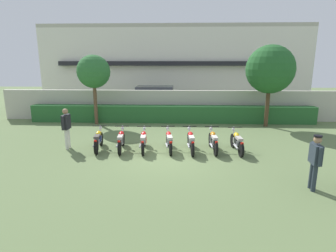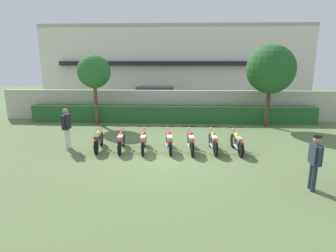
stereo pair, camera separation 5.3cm
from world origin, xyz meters
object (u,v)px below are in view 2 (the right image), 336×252
Objects in this scene: motorcycle_in_row_3 at (169,140)px; inspector_person at (67,125)px; motorcycle_in_row_0 at (98,139)px; tree_far_side at (271,69)px; motorcycle_in_row_4 at (191,141)px; motorcycle_in_row_5 at (213,141)px; motorcycle_in_row_2 at (144,140)px; tree_near_inspector at (94,72)px; officer_0 at (315,158)px; motorcycle_in_row_1 at (121,140)px; parked_car at (158,99)px; motorcycle_in_row_6 at (237,142)px.

inspector_person reaches higher than motorcycle_in_row_3.
tree_far_side is at bearing -67.54° from motorcycle_in_row_0.
motorcycle_in_row_4 is 1.05× the size of motorcycle_in_row_5.
tree_near_inspector is at bearing 31.14° from motorcycle_in_row_2.
officer_0 reaches higher than motorcycle_in_row_3.
tree_near_inspector is 5.77m from motorcycle_in_row_0.
inspector_person is (-2.36, 0.15, 0.60)m from motorcycle_in_row_1.
parked_car reaches higher than motorcycle_in_row_6.
motorcycle_in_row_1 is 7.23m from officer_0.
tree_far_side reaches higher than motorcycle_in_row_4.
motorcycle_in_row_3 is (1.25, -9.21, -0.50)m from parked_car.
tree_near_inspector reaches higher than parked_car.
motorcycle_in_row_2 is at bearing 86.00° from motorcycle_in_row_3.
inspector_person reaches higher than officer_0.
motorcycle_in_row_2 is 3.89m from motorcycle_in_row_6.
parked_car is 9.44m from motorcycle_in_row_0.
parked_car reaches higher than motorcycle_in_row_0.
motorcycle_in_row_1 is at bearing 86.04° from motorcycle_in_row_4.
motorcycle_in_row_6 is at bearing -94.61° from motorcycle_in_row_2.
motorcycle_in_row_0 is 2.99m from motorcycle_in_row_3.
motorcycle_in_row_3 is at bearing 85.88° from motorcycle_in_row_5.
motorcycle_in_row_2 is at bearing 85.81° from motorcycle_in_row_6.
motorcycle_in_row_1 is 1.12× the size of officer_0.
motorcycle_in_row_4 is (3.91, -0.03, 0.00)m from motorcycle_in_row_0.
motorcycle_in_row_3 is at bearing -46.81° from tree_near_inspector.
motorcycle_in_row_4 is 1.13× the size of inspector_person.
tree_far_side reaches higher than motorcycle_in_row_0.
tree_near_inspector is at bearing 49.49° from motorcycle_in_row_5.
motorcycle_in_row_3 is (2.01, 0.09, -0.01)m from motorcycle_in_row_1.
inspector_person reaches higher than motorcycle_in_row_1.
tree_near_inspector is 2.46× the size of officer_0.
inspector_person is at bearing 81.60° from motorcycle_in_row_3.
motorcycle_in_row_1 is (-0.77, -9.30, -0.49)m from parked_car.
inspector_person is (-3.13, -9.15, 0.11)m from parked_car.
officer_0 is at bearing -66.33° from parked_car.
tree_near_inspector is at bearing 92.13° from inspector_person.
inspector_person reaches higher than motorcycle_in_row_6.
motorcycle_in_row_6 is 1.06× the size of inspector_person.
tree_far_side is 7.12m from motorcycle_in_row_4.
motorcycle_in_row_6 is at bearing -61.82° from officer_0.
motorcycle_in_row_3 is (4.55, -4.85, -2.64)m from tree_near_inspector.
motorcycle_in_row_3 is 1.15× the size of officer_0.
parked_car is at bearing -9.87° from motorcycle_in_row_1.
motorcycle_in_row_6 is (1.91, -0.02, -0.01)m from motorcycle_in_row_4.
inspector_person is 9.41m from officer_0.
parked_car is 0.98× the size of tree_far_side.
tree_near_inspector is 12.37m from officer_0.
parked_car is at bearing -3.09° from motorcycle_in_row_2.
officer_0 is (5.41, -3.43, 0.53)m from motorcycle_in_row_2.
tree_near_inspector is 8.47m from motorcycle_in_row_5.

